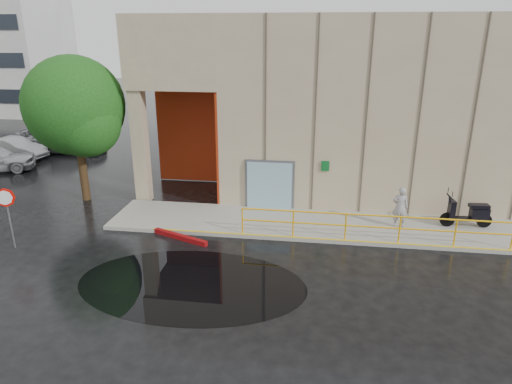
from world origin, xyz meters
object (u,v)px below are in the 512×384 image
(car_b, at_px, (15,148))
(tree_near, at_px, (77,110))
(person, at_px, (400,207))
(red_curb, at_px, (180,237))
(car_c, at_px, (64,141))
(scooter, at_px, (469,206))
(stop_sign, at_px, (6,204))

(car_b, distance_m, tree_near, 10.60)
(person, relative_size, car_b, 0.42)
(red_curb, distance_m, car_c, 15.97)
(person, distance_m, scooter, 2.62)
(stop_sign, relative_size, car_b, 0.58)
(person, distance_m, red_curb, 8.45)
(scooter, relative_size, tree_near, 0.31)
(red_curb, relative_size, tree_near, 0.37)
(scooter, bearing_deg, car_c, 153.39)
(stop_sign, distance_m, tree_near, 5.54)
(red_curb, bearing_deg, car_b, 144.14)
(person, relative_size, red_curb, 0.68)
(scooter, distance_m, tree_near, 16.49)
(red_curb, height_order, tree_near, tree_near)
(scooter, distance_m, stop_sign, 16.92)
(stop_sign, relative_size, red_curb, 0.94)
(stop_sign, xyz_separation_m, car_b, (-7.58, 11.12, -1.04))
(car_c, bearing_deg, person, -122.05)
(car_c, bearing_deg, scooter, -118.47)
(red_curb, bearing_deg, tree_near, 147.59)
(car_c, bearing_deg, red_curb, -141.80)
(red_curb, distance_m, tree_near, 7.56)
(red_curb, xyz_separation_m, car_b, (-13.26, 9.59, 0.55))
(red_curb, height_order, car_c, car_c)
(scooter, height_order, red_curb, scooter)
(car_b, bearing_deg, stop_sign, -137.74)
(scooter, height_order, stop_sign, stop_sign)
(car_c, relative_size, tree_near, 0.80)
(tree_near, bearing_deg, stop_sign, -93.41)
(tree_near, bearing_deg, scooter, -3.73)
(person, relative_size, stop_sign, 0.72)
(stop_sign, relative_size, car_c, 0.44)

